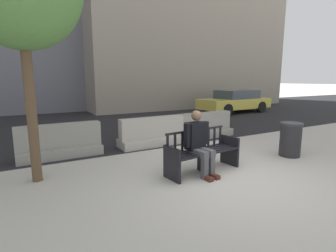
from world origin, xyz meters
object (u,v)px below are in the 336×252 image
at_px(jersey_barrier_right, 205,127).
at_px(jersey_barrier_left, 60,144).
at_px(trash_bin, 290,139).
at_px(street_bench, 202,153).
at_px(seated_person, 199,141).
at_px(car_taxi_near, 235,101).
at_px(jersey_barrier_centre, 152,134).

bearing_deg(jersey_barrier_right, jersey_barrier_left, -179.39).
bearing_deg(trash_bin, jersey_barrier_left, 151.24).
relative_size(street_bench, jersey_barrier_right, 0.86).
xyz_separation_m(seated_person, jersey_barrier_right, (2.28, 2.74, -0.35)).
xyz_separation_m(street_bench, car_taxi_near, (7.71, 7.10, 0.27)).
distance_m(jersey_barrier_left, jersey_barrier_right, 4.58).
distance_m(seated_person, trash_bin, 2.81).
distance_m(street_bench, car_taxi_near, 10.48).
xyz_separation_m(street_bench, jersey_barrier_right, (2.12, 2.66, -0.06)).
bearing_deg(jersey_barrier_centre, seated_person, -95.19).
distance_m(jersey_barrier_centre, car_taxi_near, 8.90).
bearing_deg(jersey_barrier_centre, street_bench, -91.69).
relative_size(car_taxi_near, trash_bin, 5.22).
bearing_deg(jersey_barrier_right, trash_bin, -79.69).
height_order(seated_person, jersey_barrier_right, seated_person).
distance_m(jersey_barrier_left, trash_bin, 5.82).
distance_m(jersey_barrier_centre, jersey_barrier_left, 2.54).
height_order(seated_person, trash_bin, seated_person).
height_order(jersey_barrier_right, car_taxi_near, car_taxi_near).
bearing_deg(jersey_barrier_centre, trash_bin, -46.68).
bearing_deg(street_bench, trash_bin, -3.95).
bearing_deg(jersey_barrier_left, seated_person, -49.45).
bearing_deg(street_bench, seated_person, -155.33).
height_order(street_bench, jersey_barrier_left, street_bench).
height_order(jersey_barrier_centre, trash_bin, trash_bin).
height_order(street_bench, seated_person, seated_person).
relative_size(jersey_barrier_left, jersey_barrier_right, 0.99).
distance_m(street_bench, seated_person, 0.34).
distance_m(seated_person, jersey_barrier_left, 3.56).
relative_size(street_bench, car_taxi_near, 0.39).
relative_size(jersey_barrier_left, trash_bin, 2.34).
xyz_separation_m(jersey_barrier_centre, car_taxi_near, (7.63, 4.57, 0.33)).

